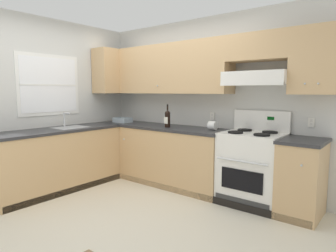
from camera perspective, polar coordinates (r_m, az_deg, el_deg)
The scene contains 9 objects.
ground_plane at distance 3.83m, azimuth -10.16°, elevation -15.72°, with size 7.04×7.04×0.00m, color beige.
wall_back at distance 4.47m, azimuth 7.86°, elevation 6.99°, with size 4.68×0.57×2.55m.
wall_left at distance 4.97m, azimuth -20.75°, elevation 5.02°, with size 0.47×4.00×2.55m.
counter_back_run at distance 4.57m, azimuth 1.56°, elevation -5.96°, with size 3.60×0.65×0.91m.
counter_left_run at distance 4.66m, azimuth -20.50°, elevation -6.02°, with size 0.63×1.91×1.13m.
stove at distance 3.98m, azimuth 15.87°, elevation -7.73°, with size 0.76×0.62×1.20m.
wine_bottle at distance 4.45m, azimuth -0.09°, elevation 1.51°, with size 0.08×0.08×0.35m.
bowl at distance 5.24m, azimuth -8.78°, elevation 1.02°, with size 0.30×0.20×0.08m.
paper_towel_roll at distance 4.22m, azimuth 8.65°, elevation 0.11°, with size 0.11×0.13×0.13m.
Camera 1 is at (2.68, -2.32, 1.46)m, focal length 31.50 mm.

